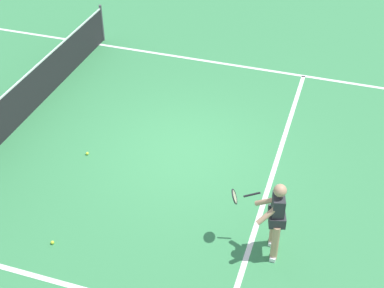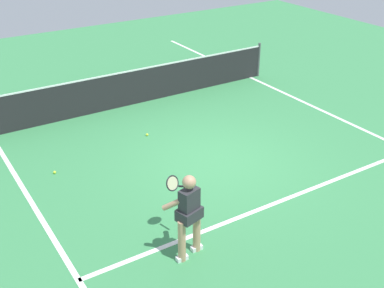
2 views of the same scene
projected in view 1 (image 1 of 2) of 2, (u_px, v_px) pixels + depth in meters
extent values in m
plane|color=#38844C|center=(183.00, 151.00, 12.18)|extent=(26.38, 26.38, 0.00)
cube|color=white|center=(274.00, 169.00, 11.68)|extent=(8.16, 0.10, 0.01)
cube|color=white|center=(230.00, 65.00, 15.27)|extent=(0.10, 18.29, 0.01)
cylinder|color=#4C4C51|center=(102.00, 23.00, 16.14)|extent=(0.08, 0.08, 1.10)
cube|color=#232326|center=(21.00, 102.00, 12.85)|extent=(8.68, 0.02, 0.98)
cube|color=white|center=(17.00, 83.00, 12.54)|extent=(8.68, 0.02, 0.04)
cylinder|color=tan|center=(275.00, 243.00, 9.48)|extent=(0.13, 0.13, 0.78)
cylinder|color=tan|center=(274.00, 228.00, 9.77)|extent=(0.13, 0.13, 0.78)
cube|color=white|center=(273.00, 257.00, 9.69)|extent=(0.20, 0.10, 0.08)
cube|color=white|center=(272.00, 241.00, 9.98)|extent=(0.20, 0.10, 0.08)
cube|color=#2D2D33|center=(278.00, 208.00, 9.23)|extent=(0.36, 0.28, 0.52)
cube|color=#2D2D33|center=(277.00, 217.00, 9.35)|extent=(0.46, 0.37, 0.20)
sphere|color=tan|center=(280.00, 191.00, 8.99)|extent=(0.22, 0.22, 0.22)
cylinder|color=tan|center=(270.00, 213.00, 9.11)|extent=(0.38, 0.42, 0.37)
cylinder|color=tan|center=(268.00, 201.00, 9.35)|extent=(0.17, 0.49, 0.37)
cylinder|color=black|center=(252.00, 195.00, 9.53)|extent=(0.11, 0.29, 0.14)
torus|color=black|center=(234.00, 197.00, 9.58)|extent=(0.31, 0.19, 0.28)
cylinder|color=beige|center=(234.00, 197.00, 9.58)|extent=(0.25, 0.15, 0.23)
sphere|color=#D1E533|center=(87.00, 153.00, 12.05)|extent=(0.07, 0.07, 0.07)
sphere|color=#D1E533|center=(52.00, 242.00, 9.97)|extent=(0.07, 0.07, 0.07)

